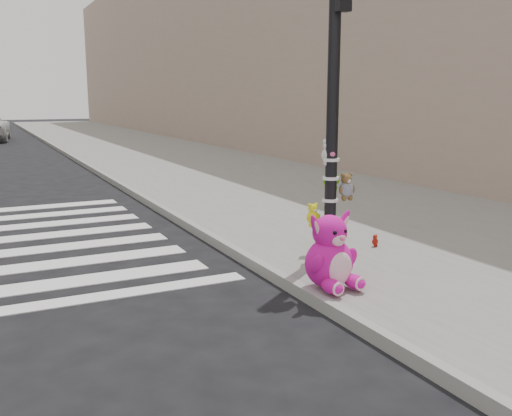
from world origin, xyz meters
TOP-DOWN VIEW (x-y plane):
  - ground at (0.00, 0.00)m, footprint 120.00×120.00m
  - sidewalk_near at (5.00, 10.00)m, footprint 7.00×80.00m
  - curb_edge at (1.55, 10.00)m, footprint 0.12×80.00m
  - bld_near at (10.50, 20.00)m, footprint 5.00×60.00m
  - signal_pole at (2.62, 1.82)m, footprint 0.66×0.50m
  - pink_bunny at (1.80, 0.57)m, footprint 0.63×0.70m
  - red_teddy at (3.40, 1.82)m, footprint 0.14×0.13m

SIDE VIEW (x-z plane):
  - ground at x=0.00m, z-range 0.00..0.00m
  - sidewalk_near at x=5.00m, z-range 0.00..0.14m
  - curb_edge at x=1.55m, z-range -0.01..0.15m
  - red_teddy at x=3.40m, z-range 0.14..0.32m
  - pink_bunny at x=1.80m, z-range 0.06..0.95m
  - signal_pole at x=2.62m, z-range -0.17..3.83m
  - bld_near at x=10.50m, z-range 0.00..10.00m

